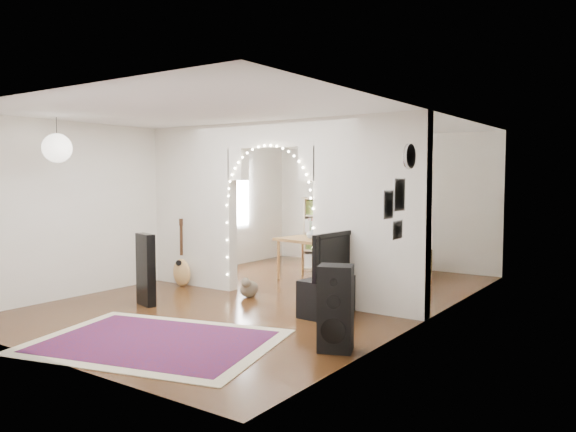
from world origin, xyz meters
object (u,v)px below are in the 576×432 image
Objects in this scene: dining_table at (312,243)px; dining_chair_right at (410,262)px; floor_speaker at (336,308)px; dining_chair_left at (342,264)px; acoustic_guitar at (182,262)px; bookcase at (338,234)px; media_console at (330,295)px.

dining_chair_right is at bearing 57.97° from dining_table.
dining_chair_left is at bearing 96.60° from floor_speaker.
dining_chair_left is at bearing 66.35° from dining_table.
dining_chair_left is (-2.07, 3.81, -0.20)m from floor_speaker.
bookcase is at bearing 41.07° from acoustic_guitar.
floor_speaker is 1.65× the size of dining_chair_left.
floor_speaker is at bearing -54.01° from dining_chair_right.
dining_chair_left is (1.84, 2.24, -0.17)m from acoustic_guitar.
dining_chair_right is (-1.13, 4.73, -0.20)m from floor_speaker.
dining_table is (-1.51, 1.91, 0.43)m from media_console.
floor_speaker is (3.91, -1.57, 0.03)m from acoustic_guitar.
dining_table is (1.51, 1.73, 0.26)m from acoustic_guitar.
floor_speaker is 0.92× the size of media_console.
media_console is at bearing -72.48° from bookcase.
acoustic_guitar is 4.21m from dining_chair_right.
media_console is at bearing 100.93° from floor_speaker.
floor_speaker is 4.08m from dining_table.
bookcase is 1.50m from dining_chair_right.
bookcase is at bearing 137.95° from dining_chair_left.
dining_table reaches higher than media_console.
acoustic_guitar is at bearing -121.46° from dining_table.
dining_chair_left is (0.46, -0.64, -0.47)m from bookcase.
media_console is 0.69× the size of bookcase.
dining_chair_left is at bearing 118.79° from media_console.
acoustic_guitar is 3.03m from media_console.
bookcase is at bearing -146.27° from dining_chair_right.
acoustic_guitar reaches higher than floor_speaker.
dining_chair_left is at bearing -113.02° from dining_chair_right.
acoustic_guitar is 3.21m from bookcase.
dining_chair_left reaches higher than media_console.
floor_speaker is at bearing -44.26° from dining_table.
dining_chair_right is at bearing 81.57° from floor_speaker.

